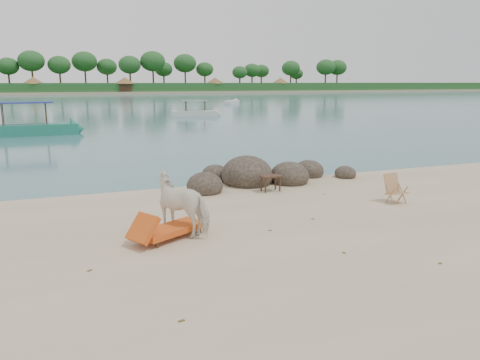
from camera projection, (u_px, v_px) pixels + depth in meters
The scene contains 12 objects.
water at pixel (78, 99), 92.11m from camera, with size 400.00×400.00×0.00m, color #35636A.
far_shore at pixel (68, 92), 165.13m from camera, with size 420.00×90.00×1.40m, color tan.
far_scenery at pixel (70, 83), 134.10m from camera, with size 420.00×18.00×9.50m.
boulders at pixel (259, 177), 15.90m from camera, with size 6.34×2.87×1.29m.
cow at pixel (184, 204), 10.58m from camera, with size 0.74×1.62×1.37m, color white.
side_table at pixel (271, 184), 14.64m from camera, with size 0.62×0.40×0.50m, color #341C15, non-canonical shape.
lounge_chair at pixel (171, 226), 10.25m from camera, with size 1.93×0.67×0.58m, color #E4421A, non-canonical shape.
deck_chair at pixel (397, 190), 13.20m from camera, with size 0.52×0.57×0.81m, color tan, non-canonical shape.
boat_near at pixel (24, 108), 30.35m from camera, with size 7.24×1.63×3.51m, color #1D735C, non-canonical shape.
boat_mid at pixel (195, 103), 47.97m from camera, with size 5.32×1.20×2.60m, color silver, non-canonical shape.
boat_far at pixel (232, 102), 74.98m from camera, with size 5.22×1.18×0.61m, color silver, non-canonical shape.
dead_leaves at pixel (286, 239), 10.31m from camera, with size 7.65×6.41×0.00m.
Camera 1 is at (-3.88, -8.63, 3.40)m, focal length 35.00 mm.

